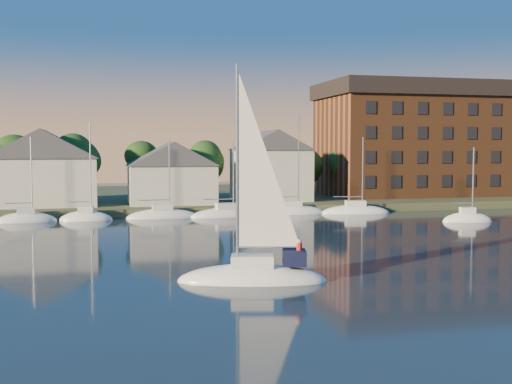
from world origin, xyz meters
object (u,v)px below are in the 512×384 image
object	(u,v)px
clubhouse_east	(271,165)
drifting_sailboat_right	(467,221)
clubhouse_centre	(171,172)
hero_sailboat	(255,272)
condo_block	(420,139)
clubhouse_west	(44,167)

from	to	relation	value
clubhouse_east	drifting_sailboat_right	world-z (taller)	clubhouse_east
clubhouse_centre	drifting_sailboat_right	size ratio (longest dim) A/B	1.22
hero_sailboat	clubhouse_east	bearing A→B (deg)	-92.63
hero_sailboat	drifting_sailboat_right	bearing A→B (deg)	-126.47
condo_block	clubhouse_east	bearing A→B (deg)	-167.11
hero_sailboat	condo_block	bearing A→B (deg)	-112.89
hero_sailboat	drifting_sailboat_right	distance (m)	40.24
clubhouse_east	condo_block	distance (m)	26.94
clubhouse_east	condo_block	bearing A→B (deg)	12.89
clubhouse_east	drifting_sailboat_right	bearing A→B (deg)	-52.95
clubhouse_centre	drifting_sailboat_right	xyz separation A→B (m)	(30.83, -20.30, -5.04)
clubhouse_east	hero_sailboat	size ratio (longest dim) A/B	0.73
clubhouse_west	clubhouse_centre	size ratio (longest dim) A/B	1.18
condo_block	hero_sailboat	bearing A→B (deg)	-126.53
clubhouse_east	condo_block	world-z (taller)	condo_block
clubhouse_west	hero_sailboat	world-z (taller)	hero_sailboat
clubhouse_centre	drifting_sailboat_right	distance (m)	37.25
hero_sailboat	clubhouse_centre	bearing A→B (deg)	-76.41
clubhouse_centre	clubhouse_east	xyz separation A→B (m)	(14.00, 2.00, 0.87)
clubhouse_west	condo_block	size ratio (longest dim) A/B	0.44
clubhouse_centre	clubhouse_east	distance (m)	14.17
clubhouse_centre	condo_block	bearing A→B (deg)	11.24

